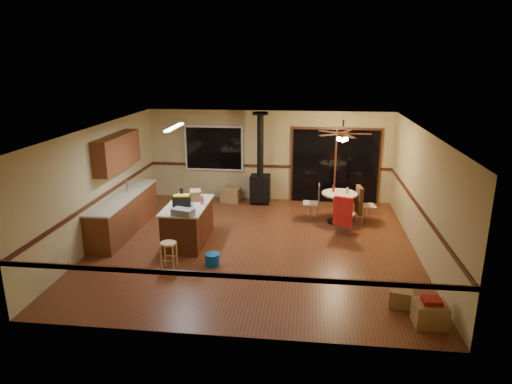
% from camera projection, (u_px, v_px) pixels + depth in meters
% --- Properties ---
extents(floor, '(7.00, 7.00, 0.00)m').
position_uv_depth(floor, '(254.00, 245.00, 10.18)').
color(floor, '#5F2F1A').
rests_on(floor, ground).
extents(ceiling, '(7.00, 7.00, 0.00)m').
position_uv_depth(ceiling, '(254.00, 129.00, 9.45)').
color(ceiling, silver).
rests_on(ceiling, ground).
extents(wall_back, '(7.00, 0.00, 7.00)m').
position_uv_depth(wall_back, '(269.00, 156.00, 13.15)').
color(wall_back, tan).
rests_on(wall_back, ground).
extents(wall_front, '(7.00, 0.00, 7.00)m').
position_uv_depth(wall_front, '(225.00, 257.00, 6.48)').
color(wall_front, tan).
rests_on(wall_front, ground).
extents(wall_left, '(0.00, 7.00, 7.00)m').
position_uv_depth(wall_left, '(99.00, 184.00, 10.21)').
color(wall_left, tan).
rests_on(wall_left, ground).
extents(wall_right, '(0.00, 7.00, 7.00)m').
position_uv_depth(wall_right, '(422.00, 195.00, 9.43)').
color(wall_right, tan).
rests_on(wall_right, ground).
extents(chair_rail, '(7.00, 7.00, 0.08)m').
position_uv_depth(chair_rail, '(254.00, 202.00, 9.90)').
color(chair_rail, '#3E1C0F').
rests_on(chair_rail, ground).
extents(window, '(1.72, 0.10, 1.32)m').
position_uv_depth(window, '(214.00, 148.00, 13.22)').
color(window, black).
rests_on(window, ground).
extents(sliding_door, '(2.52, 0.10, 2.10)m').
position_uv_depth(sliding_door, '(335.00, 167.00, 12.96)').
color(sliding_door, black).
rests_on(sliding_door, ground).
extents(lower_cabinets, '(0.60, 3.00, 0.86)m').
position_uv_depth(lower_cabinets, '(124.00, 214.00, 10.89)').
color(lower_cabinets, brown).
rests_on(lower_cabinets, ground).
extents(countertop, '(0.64, 3.04, 0.04)m').
position_uv_depth(countertop, '(123.00, 196.00, 10.77)').
color(countertop, beige).
rests_on(countertop, lower_cabinets).
extents(upper_cabinets, '(0.35, 2.00, 0.80)m').
position_uv_depth(upper_cabinets, '(117.00, 152.00, 10.68)').
color(upper_cabinets, brown).
rests_on(upper_cabinets, ground).
extents(kitchen_island, '(0.88, 1.68, 0.90)m').
position_uv_depth(kitchen_island, '(188.00, 223.00, 10.22)').
color(kitchen_island, '#472111').
rests_on(kitchen_island, ground).
extents(wood_stove, '(0.55, 0.50, 2.52)m').
position_uv_depth(wood_stove, '(260.00, 179.00, 12.91)').
color(wood_stove, black).
rests_on(wood_stove, ground).
extents(ceiling_fan, '(0.24, 0.24, 0.55)m').
position_uv_depth(ceiling_fan, '(343.00, 136.00, 10.97)').
color(ceiling_fan, brown).
rests_on(ceiling_fan, ceiling).
extents(fluorescent_strip, '(0.10, 1.20, 0.04)m').
position_uv_depth(fluorescent_strip, '(174.00, 127.00, 9.95)').
color(fluorescent_strip, white).
rests_on(fluorescent_strip, ceiling).
extents(toolbox_grey, '(0.50, 0.37, 0.14)m').
position_uv_depth(toolbox_grey, '(183.00, 212.00, 9.38)').
color(toolbox_grey, slate).
rests_on(toolbox_grey, kitchen_island).
extents(toolbox_black, '(0.42, 0.26, 0.22)m').
position_uv_depth(toolbox_black, '(182.00, 201.00, 9.98)').
color(toolbox_black, black).
rests_on(toolbox_black, kitchen_island).
extents(toolbox_yellow_lid, '(0.37, 0.23, 0.03)m').
position_uv_depth(toolbox_yellow_lid, '(181.00, 196.00, 9.94)').
color(toolbox_yellow_lid, gold).
rests_on(toolbox_yellow_lid, toolbox_black).
extents(box_on_island, '(0.33, 0.39, 0.22)m').
position_uv_depth(box_on_island, '(196.00, 195.00, 10.40)').
color(box_on_island, olive).
rests_on(box_on_island, kitchen_island).
extents(bottle_dark, '(0.09, 0.09, 0.28)m').
position_uv_depth(bottle_dark, '(182.00, 194.00, 10.41)').
color(bottle_dark, black).
rests_on(bottle_dark, kitchen_island).
extents(bottle_pink, '(0.08, 0.08, 0.21)m').
position_uv_depth(bottle_pink, '(202.00, 200.00, 10.07)').
color(bottle_pink, '#D84C8C').
rests_on(bottle_pink, kitchen_island).
extents(bottle_white, '(0.08, 0.08, 0.19)m').
position_uv_depth(bottle_white, '(194.00, 195.00, 10.47)').
color(bottle_white, white).
rests_on(bottle_white, kitchen_island).
extents(bar_stool, '(0.40, 0.40, 0.56)m').
position_uv_depth(bar_stool, '(169.00, 256.00, 8.97)').
color(bar_stool, tan).
rests_on(bar_stool, floor).
extents(blue_bucket, '(0.38, 0.38, 0.25)m').
position_uv_depth(blue_bucket, '(213.00, 260.00, 9.16)').
color(blue_bucket, '#0C5AB3').
rests_on(blue_bucket, floor).
extents(dining_table, '(0.88, 0.88, 0.78)m').
position_uv_depth(dining_table, '(339.00, 202.00, 11.45)').
color(dining_table, black).
rests_on(dining_table, ground).
extents(glass_red, '(0.07, 0.07, 0.17)m').
position_uv_depth(glass_red, '(334.00, 188.00, 11.46)').
color(glass_red, '#590C14').
rests_on(glass_red, dining_table).
extents(glass_cream, '(0.08, 0.08, 0.16)m').
position_uv_depth(glass_cream, '(347.00, 191.00, 11.29)').
color(glass_cream, beige).
rests_on(glass_cream, dining_table).
extents(chair_left, '(0.41, 0.41, 0.51)m').
position_uv_depth(chair_left, '(315.00, 198.00, 11.59)').
color(chair_left, tan).
rests_on(chair_left, ground).
extents(chair_near, '(0.55, 0.57, 0.70)m').
position_uv_depth(chair_near, '(343.00, 211.00, 10.59)').
color(chair_near, tan).
rests_on(chair_near, ground).
extents(chair_right, '(0.51, 0.48, 0.70)m').
position_uv_depth(chair_right, '(360.00, 200.00, 11.40)').
color(chair_right, tan).
rests_on(chair_right, ground).
extents(box_under_window, '(0.59, 0.51, 0.42)m').
position_uv_depth(box_under_window, '(231.00, 195.00, 13.20)').
color(box_under_window, olive).
rests_on(box_under_window, floor).
extents(box_corner_a, '(0.51, 0.44, 0.37)m').
position_uv_depth(box_corner_a, '(430.00, 314.00, 7.10)').
color(box_corner_a, olive).
rests_on(box_corner_a, floor).
extents(box_corner_b, '(0.42, 0.38, 0.30)m').
position_uv_depth(box_corner_b, '(401.00, 298.00, 7.65)').
color(box_corner_b, olive).
rests_on(box_corner_b, floor).
extents(box_small_red, '(0.30, 0.25, 0.08)m').
position_uv_depth(box_small_red, '(432.00, 301.00, 7.04)').
color(box_small_red, maroon).
rests_on(box_small_red, box_corner_a).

